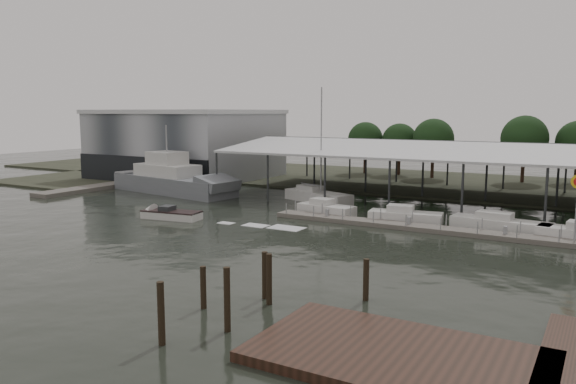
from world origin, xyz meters
The scene contains 16 objects.
ground centered at (0.00, 0.00, 0.00)m, with size 200.00×200.00×0.00m, color black.
land_strip_far centered at (0.00, 42.00, 0.10)m, with size 140.00×30.00×0.30m.
land_strip_west centered at (-40.00, 30.00, 0.10)m, with size 20.00×40.00×0.30m.
storage_warehouse centered at (-28.00, 29.94, 5.29)m, with size 24.50×20.50×10.50m.
covered_boat_shed centered at (17.00, 28.00, 6.13)m, with size 58.24×24.00×6.96m.
trawler_dock centered at (-30.00, 14.00, 0.25)m, with size 3.00×18.00×0.50m.
floating_dock centered at (15.00, 10.00, 0.20)m, with size 28.00×2.00×1.40m.
boardwalk_platform centered at (24.55, -15.27, 0.20)m, with size 15.00×12.00×0.50m.
grey_trawler centered at (-18.72, 16.40, 1.58)m, with size 19.42×7.80×8.84m.
white_sailboat centered at (0.23, 19.16, 0.66)m, with size 9.08×5.37×13.10m.
speedboat_underway centered at (-7.75, 2.92, 0.39)m, with size 17.44×4.59×2.00m.
moored_cruiser_0 centered at (4.73, 12.23, 0.61)m, with size 6.06×3.04×1.70m.
moored_cruiser_1 centered at (12.82, 12.36, 0.61)m, with size 6.92×3.24×1.70m.
moored_cruiser_2 centered at (21.07, 12.94, 0.61)m, with size 8.45×3.17×1.70m.
mooring_pilings centered at (13.65, -14.50, 1.04)m, with size 7.18×10.36×3.70m.
horizon_tree_line centered at (21.86, 47.72, 5.83)m, with size 68.19×12.13×9.71m.
Camera 1 is at (29.04, -37.23, 10.22)m, focal length 35.00 mm.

